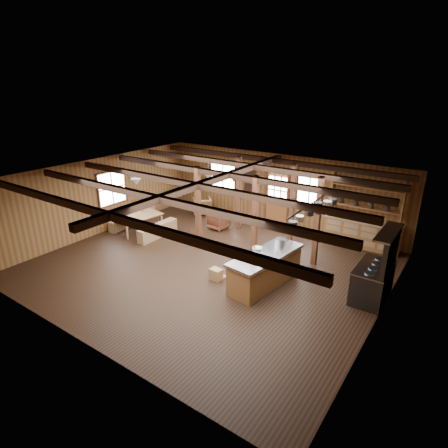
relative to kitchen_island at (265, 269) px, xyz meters
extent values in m
cube|color=black|center=(-1.96, 0.00, -0.49)|extent=(10.00, 9.00, 0.02)
cube|color=black|center=(-1.96, 0.00, 2.33)|extent=(10.00, 9.00, 0.02)
cube|color=brown|center=(-6.97, 0.00, 0.92)|extent=(0.02, 9.00, 2.80)
cube|color=brown|center=(3.05, 0.00, 0.92)|extent=(0.02, 9.00, 2.80)
cube|color=brown|center=(-1.96, 4.51, 0.92)|extent=(10.00, 0.02, 2.80)
cube|color=brown|center=(-1.96, -4.51, 0.92)|extent=(10.00, 0.02, 2.80)
cube|color=black|center=(-1.96, -3.50, 2.20)|extent=(9.80, 0.12, 0.18)
cube|color=black|center=(-1.96, -2.00, 2.20)|extent=(9.80, 0.12, 0.18)
cube|color=black|center=(-1.96, -0.50, 2.20)|extent=(9.80, 0.12, 0.18)
cube|color=black|center=(-1.96, 1.00, 2.20)|extent=(9.80, 0.12, 0.18)
cube|color=black|center=(-1.96, 2.50, 2.20)|extent=(9.80, 0.12, 0.18)
cube|color=black|center=(-1.96, 3.80, 2.20)|extent=(9.80, 0.12, 0.18)
cube|color=black|center=(-1.96, 0.00, 2.20)|extent=(0.18, 8.82, 0.18)
cube|color=#482414|center=(-3.16, 1.00, 0.92)|extent=(0.15, 0.15, 2.80)
cube|color=#482414|center=(-2.96, 3.20, 0.92)|extent=(0.15, 0.15, 2.80)
cube|color=#482414|center=(-0.96, 1.00, 0.92)|extent=(0.15, 0.15, 2.80)
cube|color=#482414|center=(-0.76, 3.20, 0.92)|extent=(0.15, 0.15, 2.80)
cube|color=#482414|center=(0.64, 2.00, 0.92)|extent=(0.15, 0.15, 2.80)
cube|color=brown|center=(-1.96, 4.45, 0.07)|extent=(0.90, 0.06, 1.10)
cube|color=#482414|center=(-2.44, 4.45, 0.57)|extent=(0.06, 0.08, 2.10)
cube|color=#482414|center=(-1.48, 4.45, 0.57)|extent=(0.06, 0.08, 2.10)
cube|color=#482414|center=(-1.96, 4.45, 1.64)|extent=(1.02, 0.08, 0.06)
cube|color=white|center=(-1.96, 4.45, 1.07)|extent=(0.84, 0.02, 0.90)
cube|color=white|center=(-4.56, 4.46, 1.12)|extent=(1.20, 0.02, 1.20)
cube|color=#482414|center=(-4.56, 4.46, 1.12)|extent=(1.32, 0.06, 1.32)
cube|color=white|center=(-0.66, 4.46, 1.12)|extent=(0.90, 0.02, 1.20)
cube|color=#482414|center=(-0.66, 4.46, 1.12)|extent=(1.02, 0.06, 1.32)
cube|color=white|center=(-6.92, 0.50, 1.12)|extent=(0.02, 1.20, 1.20)
cube|color=#482414|center=(-6.92, 0.50, 1.12)|extent=(0.14, 1.24, 1.32)
cube|color=silver|center=(-3.26, 4.46, 1.32)|extent=(0.50, 0.03, 0.40)
cube|color=black|center=(-3.26, 4.45, 1.32)|extent=(0.55, 0.02, 0.45)
cube|color=silver|center=(-3.86, 4.46, 1.22)|extent=(0.35, 0.03, 0.45)
cube|color=black|center=(-3.86, 4.45, 1.22)|extent=(0.40, 0.02, 0.50)
cube|color=silver|center=(-3.26, 4.46, 0.82)|extent=(0.40, 0.03, 0.30)
cube|color=black|center=(-3.26, 4.45, 0.82)|extent=(0.45, 0.02, 0.35)
cube|color=brown|center=(1.44, 4.20, -0.03)|extent=(2.50, 0.55, 0.90)
cube|color=olive|center=(1.44, 4.18, 0.45)|extent=(2.55, 0.60, 0.06)
cube|color=brown|center=(1.44, 4.25, 0.92)|extent=(2.30, 0.35, 0.04)
cube|color=brown|center=(1.44, 4.25, 1.27)|extent=(2.30, 0.35, 0.04)
cube|color=brown|center=(1.44, 4.25, 1.62)|extent=(2.30, 0.35, 0.04)
cube|color=brown|center=(0.29, 4.25, 1.27)|extent=(0.04, 0.35, 1.40)
cube|color=brown|center=(2.59, 4.25, 1.27)|extent=(0.04, 0.35, 1.40)
cylinder|color=#313134|center=(-4.96, 0.00, 2.10)|extent=(0.02, 0.02, 0.45)
cone|color=silver|center=(-4.96, 0.00, 1.77)|extent=(0.36, 0.36, 0.22)
cylinder|color=#313134|center=(-3.46, 2.00, 2.10)|extent=(0.02, 0.02, 0.45)
cone|color=silver|center=(-3.46, 2.00, 1.77)|extent=(0.36, 0.36, 0.22)
cylinder|color=#313134|center=(1.11, 0.30, 2.07)|extent=(0.04, 3.00, 0.04)
cylinder|color=#313134|center=(1.07, -1.05, 1.97)|extent=(0.01, 0.01, 0.20)
cylinder|color=silver|center=(1.07, -1.05, 1.80)|extent=(0.25, 0.25, 0.14)
cylinder|color=#313134|center=(1.03, -0.67, 1.96)|extent=(0.01, 0.01, 0.23)
cylinder|color=#313134|center=(1.03, -0.67, 1.77)|extent=(0.20, 0.20, 0.14)
cylinder|color=#313134|center=(1.02, -0.28, 1.97)|extent=(0.01, 0.01, 0.21)
cylinder|color=silver|center=(1.02, -0.28, 1.80)|extent=(0.20, 0.20, 0.14)
cylinder|color=#313134|center=(1.11, 0.10, 2.00)|extent=(0.01, 0.01, 0.15)
cylinder|color=#313134|center=(1.11, 0.10, 1.85)|extent=(0.20, 0.20, 0.14)
cylinder|color=#313134|center=(1.15, 0.49, 1.97)|extent=(0.01, 0.01, 0.21)
cylinder|color=silver|center=(1.15, 0.49, 1.79)|extent=(0.26, 0.26, 0.14)
cylinder|color=#313134|center=(1.02, 0.87, 1.99)|extent=(0.01, 0.01, 0.16)
cylinder|color=#313134|center=(1.02, 0.87, 1.84)|extent=(0.21, 0.21, 0.14)
cylinder|color=#313134|center=(1.15, 1.26, 1.97)|extent=(0.01, 0.01, 0.21)
cylinder|color=silver|center=(1.15, 1.26, 1.79)|extent=(0.26, 0.26, 0.14)
cylinder|color=#313134|center=(1.14, 1.65, 1.95)|extent=(0.01, 0.01, 0.25)
cylinder|color=#313134|center=(1.14, 1.65, 1.75)|extent=(0.26, 0.26, 0.14)
cube|color=brown|center=(0.00, 0.00, -0.05)|extent=(1.10, 2.48, 0.86)
cube|color=silver|center=(0.00, 0.00, 0.42)|extent=(1.19, 2.59, 0.08)
cylinder|color=#313134|center=(0.00, -0.60, 0.42)|extent=(0.44, 0.44, 0.06)
cylinder|color=silver|center=(0.20, -0.60, 0.57)|extent=(0.03, 0.03, 0.30)
cube|color=olive|center=(-1.27, -0.59, -0.31)|extent=(0.40, 0.30, 0.34)
cube|color=#313134|center=(2.64, 0.98, -0.04)|extent=(0.79, 1.48, 0.89)
cube|color=silver|center=(2.64, 0.98, 0.43)|extent=(0.81, 1.50, 0.04)
cube|color=#313134|center=(2.96, 0.98, 0.95)|extent=(0.12, 1.48, 0.98)
cube|color=silver|center=(2.84, 0.98, 1.44)|extent=(0.40, 1.57, 0.05)
imported|color=#9C7247|center=(-5.86, 0.76, -0.17)|extent=(1.20, 1.85, 0.61)
cube|color=olive|center=(-6.61, 0.76, -0.27)|extent=(0.29, 1.53, 0.42)
cube|color=olive|center=(-4.90, 0.76, -0.24)|extent=(0.33, 1.76, 0.48)
imported|color=brown|center=(-5.14, 3.70, -0.13)|extent=(1.08, 1.08, 0.70)
imported|color=#5D2E1C|center=(-3.57, 2.73, -0.16)|extent=(0.74, 0.76, 0.65)
imported|color=brown|center=(-6.16, 1.53, -0.16)|extent=(0.95, 0.96, 0.63)
cylinder|color=silver|center=(0.02, 0.80, 0.55)|extent=(0.30, 0.30, 0.18)
imported|color=silver|center=(-0.34, 0.11, 0.50)|extent=(0.32, 0.32, 0.07)
camera|label=1|loc=(4.37, -8.27, 4.90)|focal=30.00mm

